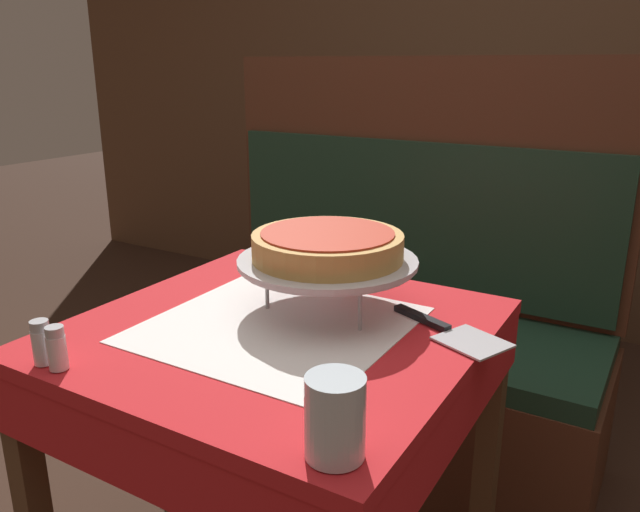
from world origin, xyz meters
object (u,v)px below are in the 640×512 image
Objects in this scene: booth_bench at (388,348)px; pizza_server at (450,331)px; dining_table_front at (279,371)px; dining_table_rear at (456,211)px; condiment_caddy at (473,181)px; pizza_pan_stand at (327,263)px; salt_shaker at (42,343)px; water_glass_near at (335,417)px; deep_dish_pizza at (328,245)px; pepper_shaker at (57,348)px.

booth_bench reaches higher than pizza_server.
dining_table_front is 1.00× the size of dining_table_rear.
condiment_caddy is (-0.40, 1.43, 0.03)m from pizza_server.
condiment_caddy reaches higher than pizza_pan_stand.
dining_table_front is at bearing 54.03° from salt_shaker.
pizza_pan_stand is 0.55m from salt_shaker.
booth_bench reaches higher than salt_shaker.
deep_dish_pizza is at bearing 121.09° from water_glass_near.
pizza_server is at bearing 40.38° from salt_shaker.
dining_table_front is at bearing -86.43° from condiment_caddy.
salt_shaker is (-0.56, -0.47, 0.03)m from pizza_server.
pizza_pan_stand is 0.04m from deep_dish_pizza.
condiment_caddy is (0.11, 1.90, -0.00)m from pepper_shaker.
salt_shaker is at bearing 180.00° from pepper_shaker.
deep_dish_pizza reaches higher than pepper_shaker.
salt_shaker reaches higher than dining_table_rear.
pepper_shaker is (-0.21, -0.34, 0.14)m from dining_table_front.
water_glass_near is at bearing -69.27° from booth_bench.
booth_bench is 17.56× the size of salt_shaker.
dining_table_front is 0.57× the size of booth_bench.
deep_dish_pizza is 4.04× the size of pepper_shaker.
pizza_server is at bearing 42.43° from pepper_shaker.
booth_bench is 0.91m from deep_dish_pizza.
pizza_server is (0.26, 0.01, -0.13)m from deep_dish_pizza.
condiment_caddy is (0.15, 1.90, -0.01)m from salt_shaker.
pizza_server is 0.45m from water_glass_near.
booth_bench is at bearing -91.93° from condiment_caddy.
booth_bench reaches higher than water_glass_near.
condiment_caddy is at bearing 85.43° from salt_shaker.
dining_table_rear is at bearing 88.30° from salt_shaker.
booth_bench is 1.30m from water_glass_near.
salt_shaker is (-0.06, -1.99, 0.16)m from dining_table_rear.
booth_bench is 12.16× the size of water_glass_near.
pizza_pan_stand reaches higher than salt_shaker.
pizza_pan_stand is 4.72× the size of salt_shaker.
pizza_server is at bearing -74.15° from condiment_caddy.
pizza_server is 0.70m from pepper_shaker.
pepper_shaker is at bearing -94.34° from booth_bench.
salt_shaker is at bearing -122.35° from deep_dish_pizza.
pizza_server is at bearing -71.89° from dining_table_rear.
pepper_shaker is 1.90m from condiment_caddy.
dining_table_front is at bearing 134.05° from water_glass_near.
pizza_pan_stand is at bearing 69.81° from dining_table_front.
dining_table_front is 10.22× the size of pepper_shaker.
condiment_caddy is (0.02, 0.74, 0.45)m from booth_bench.
dining_table_front is 2.11× the size of pizza_pan_stand.
dining_table_front and dining_table_rear have the same top height.
booth_bench is at bearing 98.50° from dining_table_front.
water_glass_near is (0.26, -0.44, -0.04)m from pizza_pan_stand.
salt_shaker is (-0.29, -0.46, -0.10)m from deep_dish_pizza.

